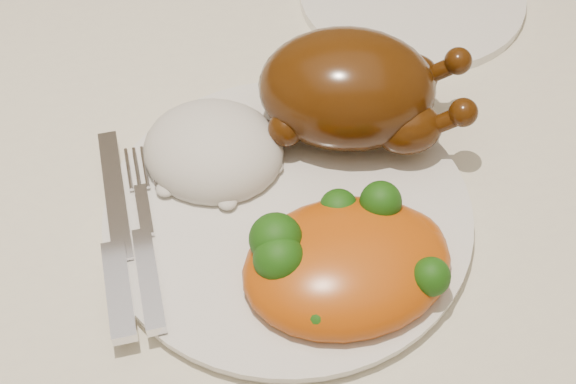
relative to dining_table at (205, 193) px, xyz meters
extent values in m
cube|color=brown|center=(0.00, 0.00, 0.07)|extent=(1.60, 0.90, 0.04)
cube|color=beige|center=(0.00, 0.00, 0.10)|extent=(1.72, 1.02, 0.01)
cylinder|color=white|center=(0.06, -0.12, 0.11)|extent=(0.27, 0.27, 0.01)
ellipsoid|color=#4D2808|center=(0.11, -0.04, 0.15)|extent=(0.15, 0.13, 0.09)
ellipsoid|color=#4D2808|center=(0.10, -0.05, 0.17)|extent=(0.07, 0.06, 0.04)
ellipsoid|color=#4D2808|center=(0.15, -0.08, 0.14)|extent=(0.05, 0.04, 0.04)
sphere|color=#4D2808|center=(0.19, -0.09, 0.16)|extent=(0.02, 0.02, 0.02)
ellipsoid|color=#4D2808|center=(0.17, -0.03, 0.14)|extent=(0.05, 0.04, 0.04)
sphere|color=#4D2808|center=(0.20, -0.04, 0.16)|extent=(0.02, 0.02, 0.02)
sphere|color=#4D2808|center=(0.06, -0.06, 0.14)|extent=(0.03, 0.03, 0.03)
sphere|color=#4D2808|center=(0.08, 0.00, 0.14)|extent=(0.03, 0.03, 0.03)
ellipsoid|color=silver|center=(0.01, -0.06, 0.12)|extent=(0.14, 0.13, 0.06)
ellipsoid|color=#C04F0C|center=(0.09, -0.18, 0.12)|extent=(0.15, 0.12, 0.05)
ellipsoid|color=#C04F0C|center=(0.12, -0.17, 0.12)|extent=(0.07, 0.06, 0.03)
ellipsoid|color=#163809|center=(0.09, -0.14, 0.14)|extent=(0.03, 0.03, 0.02)
ellipsoid|color=#163809|center=(0.04, -0.18, 0.14)|extent=(0.03, 0.03, 0.03)
ellipsoid|color=#163809|center=(0.10, -0.16, 0.13)|extent=(0.02, 0.02, 0.02)
ellipsoid|color=#163809|center=(0.14, -0.20, 0.14)|extent=(0.03, 0.03, 0.03)
ellipsoid|color=#163809|center=(0.12, -0.14, 0.14)|extent=(0.03, 0.03, 0.03)
ellipsoid|color=#163809|center=(0.12, -0.18, 0.13)|extent=(0.03, 0.03, 0.03)
ellipsoid|color=#163809|center=(0.06, -0.21, 0.13)|extent=(0.03, 0.03, 0.03)
ellipsoid|color=#163809|center=(0.04, -0.16, 0.14)|extent=(0.04, 0.04, 0.04)
cube|color=silver|center=(-0.07, -0.08, 0.12)|extent=(0.02, 0.12, 0.00)
cube|color=silver|center=(-0.07, -0.17, 0.12)|extent=(0.02, 0.08, 0.01)
cube|color=silver|center=(-0.05, -0.17, 0.12)|extent=(0.02, 0.08, 0.01)
cube|color=silver|center=(-0.05, -0.08, 0.12)|extent=(0.02, 0.09, 0.00)
camera|label=1|loc=(0.00, -0.47, 0.58)|focal=50.00mm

